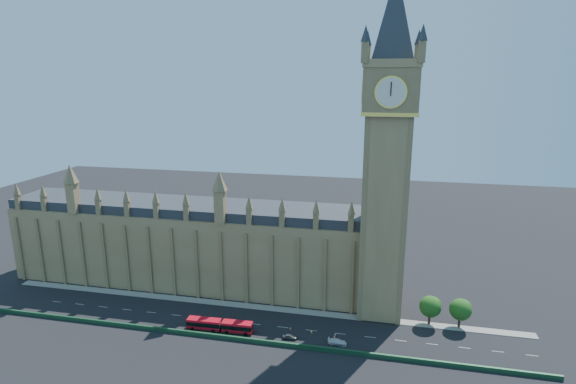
% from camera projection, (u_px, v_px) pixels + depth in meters
% --- Properties ---
extents(ground, '(400.00, 400.00, 0.00)m').
position_uv_depth(ground, '(242.00, 323.00, 127.45)').
color(ground, black).
rests_on(ground, ground).
extents(palace_westminster, '(120.00, 20.00, 28.00)m').
position_uv_depth(palace_westminster, '(189.00, 243.00, 149.92)').
color(palace_westminster, olive).
rests_on(palace_westminster, ground).
extents(elizabeth_tower, '(20.59, 20.59, 105.00)m').
position_uv_depth(elizabeth_tower, '(389.00, 128.00, 119.81)').
color(elizabeth_tower, olive).
rests_on(elizabeth_tower, ground).
extents(bridge_parapet, '(160.00, 0.60, 1.20)m').
position_uv_depth(bridge_parapet, '(231.00, 338.00, 118.76)').
color(bridge_parapet, '#1E4C2D').
rests_on(bridge_parapet, ground).
extents(kerb_north, '(160.00, 3.00, 0.16)m').
position_uv_depth(kerb_north, '(251.00, 306.00, 136.44)').
color(kerb_north, gray).
rests_on(kerb_north, ground).
extents(tree_east_near, '(6.00, 6.00, 8.50)m').
position_uv_depth(tree_east_near, '(431.00, 306.00, 125.22)').
color(tree_east_near, '#382619').
rests_on(tree_east_near, ground).
extents(tree_east_far, '(6.00, 6.00, 8.50)m').
position_uv_depth(tree_east_far, '(461.00, 309.00, 123.62)').
color(tree_east_far, '#382619').
rests_on(tree_east_far, ground).
extents(red_bus, '(18.43, 3.38, 3.12)m').
position_uv_depth(red_bus, '(220.00, 325.00, 122.92)').
color(red_bus, red).
rests_on(red_bus, ground).
extents(car_grey, '(3.88, 1.73, 1.29)m').
position_uv_depth(car_grey, '(290.00, 337.00, 119.21)').
color(car_grey, '#3F4246').
rests_on(car_grey, ground).
extents(car_silver, '(4.53, 2.09, 1.44)m').
position_uv_depth(car_silver, '(244.00, 328.00, 123.18)').
color(car_silver, '#B1B3B9').
rests_on(car_silver, ground).
extents(car_white, '(4.97, 2.11, 1.43)m').
position_uv_depth(car_white, '(337.00, 342.00, 116.87)').
color(car_white, white).
rests_on(car_white, ground).
extents(cone_a, '(0.66, 0.66, 0.79)m').
position_uv_depth(cone_a, '(335.00, 335.00, 120.51)').
color(cone_a, black).
rests_on(cone_a, ground).
extents(cone_b, '(0.59, 0.59, 0.78)m').
position_uv_depth(cone_b, '(312.00, 332.00, 122.05)').
color(cone_b, black).
rests_on(cone_b, ground).
extents(cone_c, '(0.58, 0.58, 0.70)m').
position_uv_depth(cone_c, '(334.00, 337.00, 119.65)').
color(cone_c, black).
rests_on(cone_c, ground).
extents(cone_d, '(0.43, 0.43, 0.62)m').
position_uv_depth(cone_d, '(290.00, 328.00, 123.86)').
color(cone_d, black).
rests_on(cone_d, ground).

